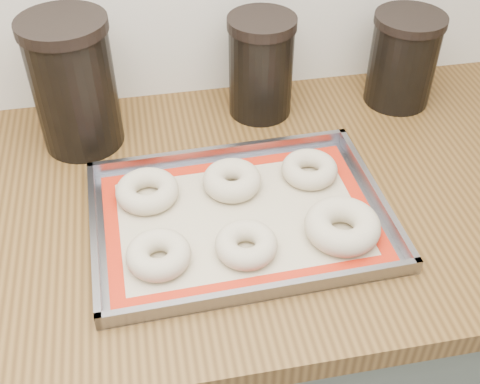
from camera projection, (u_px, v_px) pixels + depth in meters
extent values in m
cube|color=#5A6256|center=(302.00, 342.00, 1.33)|extent=(3.00, 0.65, 0.86)
cube|color=brown|center=(319.00, 190.00, 1.04)|extent=(3.06, 0.68, 0.04)
cube|color=gray|center=(240.00, 219.00, 0.95)|extent=(0.47, 0.34, 0.00)
cube|color=gray|center=(221.00, 152.00, 1.06)|extent=(0.46, 0.02, 0.02)
cube|color=gray|center=(265.00, 292.00, 0.82)|extent=(0.46, 0.02, 0.02)
cube|color=gray|center=(94.00, 236.00, 0.91)|extent=(0.02, 0.33, 0.02)
cube|color=gray|center=(375.00, 193.00, 0.98)|extent=(0.02, 0.33, 0.02)
cube|color=#C6B793|center=(240.00, 218.00, 0.95)|extent=(0.43, 0.30, 0.00)
cube|color=red|center=(224.00, 165.00, 1.05)|extent=(0.42, 0.03, 0.00)
cube|color=red|center=(260.00, 282.00, 0.85)|extent=(0.42, 0.03, 0.00)
cube|color=red|center=(113.00, 237.00, 0.92)|extent=(0.03, 0.25, 0.00)
cube|color=red|center=(359.00, 199.00, 0.98)|extent=(0.03, 0.25, 0.00)
torus|color=beige|center=(159.00, 255.00, 0.87)|extent=(0.11, 0.11, 0.03)
torus|color=beige|center=(246.00, 245.00, 0.88)|extent=(0.12, 0.12, 0.03)
torus|color=beige|center=(342.00, 226.00, 0.91)|extent=(0.13, 0.13, 0.04)
torus|color=beige|center=(147.00, 191.00, 0.97)|extent=(0.12, 0.12, 0.03)
torus|color=beige|center=(232.00, 180.00, 0.99)|extent=(0.11, 0.11, 0.04)
torus|color=beige|center=(309.00, 169.00, 1.01)|extent=(0.10, 0.10, 0.03)
cylinder|color=black|center=(75.00, 89.00, 1.04)|extent=(0.14, 0.14, 0.22)
cylinder|color=black|center=(61.00, 25.00, 0.96)|extent=(0.15, 0.15, 0.02)
cylinder|color=black|center=(261.00, 71.00, 1.13)|extent=(0.12, 0.12, 0.17)
cylinder|color=black|center=(262.00, 23.00, 1.06)|extent=(0.13, 0.13, 0.02)
cylinder|color=black|center=(402.00, 63.00, 1.16)|extent=(0.13, 0.13, 0.16)
cylinder|color=black|center=(411.00, 20.00, 1.10)|extent=(0.13, 0.13, 0.02)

